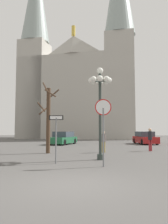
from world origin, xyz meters
name	(u,v)px	position (x,y,z in m)	size (l,w,h in m)	color
ground_plane	(73,185)	(0.00, 0.00, 0.00)	(120.00, 120.00, 0.00)	#514F4C
cathedral	(78,75)	(-3.47, 35.50, 12.07)	(22.67, 13.47, 37.77)	#ADA89E
stop_sign	(103,119)	(0.96, 3.44, 2.13)	(0.75, 0.08, 3.06)	slate
one_way_arrow_sign	(56,133)	(-1.37, 4.22, 1.51)	(0.71, 0.14, 2.38)	slate
street_lamp	(100,94)	(0.82, 5.78, 3.70)	(1.34, 1.34, 5.20)	#2D3833
bare_tree	(48,118)	(-2.90, 8.99, 2.52)	(1.59, 1.60, 5.09)	#473323
parked_car_near_red	(145,138)	(6.00, 19.81, 0.68)	(2.42, 4.25, 1.45)	maroon
parked_car_far_green	(63,138)	(-3.40, 18.55, 0.67)	(2.94, 4.48, 1.44)	#1E5B38
pedestrian_walking	(104,140)	(1.06, 9.73, 0.94)	(0.32, 0.32, 1.56)	olive
pedestrian_standing	(150,137)	(4.69, 11.09, 1.08)	(0.32, 0.32, 1.77)	maroon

